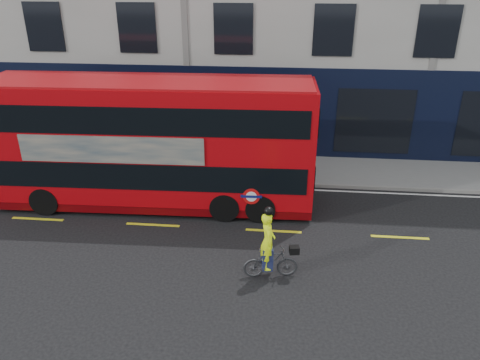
# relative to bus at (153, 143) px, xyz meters

# --- Properties ---
(ground) EXTENTS (120.00, 120.00, 0.00)m
(ground) POSITION_rel_bus_xyz_m (0.25, -3.12, -2.28)
(ground) COLOR black
(ground) RESTS_ON ground
(pavement) EXTENTS (60.00, 3.00, 0.12)m
(pavement) POSITION_rel_bus_xyz_m (0.25, 3.38, -2.22)
(pavement) COLOR gray
(pavement) RESTS_ON ground
(kerb) EXTENTS (60.00, 0.12, 0.13)m
(kerb) POSITION_rel_bus_xyz_m (0.25, 1.88, -2.22)
(kerb) COLOR gray
(kerb) RESTS_ON ground
(road_edge_line) EXTENTS (58.00, 0.10, 0.01)m
(road_edge_line) POSITION_rel_bus_xyz_m (0.25, 1.58, -2.28)
(road_edge_line) COLOR silver
(road_edge_line) RESTS_ON ground
(lane_dashes) EXTENTS (58.00, 0.12, 0.01)m
(lane_dashes) POSITION_rel_bus_xyz_m (0.25, -1.62, -2.28)
(lane_dashes) COLOR yellow
(lane_dashes) RESTS_ON ground
(bus) EXTENTS (11.12, 2.81, 4.45)m
(bus) POSITION_rel_bus_xyz_m (0.00, 0.00, 0.00)
(bus) COLOR #B5070D
(bus) RESTS_ON ground
(cyclist) EXTENTS (1.56, 0.67, 2.17)m
(cyclist) POSITION_rel_bus_xyz_m (4.20, -4.07, -1.54)
(cyclist) COLOR #3E4043
(cyclist) RESTS_ON ground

